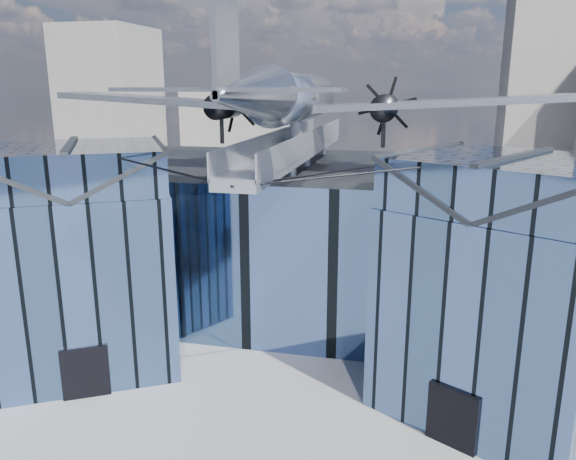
# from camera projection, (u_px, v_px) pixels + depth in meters

# --- Properties ---
(ground_plane) EXTENTS (120.00, 120.00, 0.00)m
(ground_plane) POSITION_uv_depth(u_px,v_px,m) (280.00, 371.00, 29.61)
(ground_plane) COLOR gray
(museum) EXTENTS (32.88, 24.50, 17.60)m
(museum) POSITION_uv_depth(u_px,v_px,m) (302.00, 241.00, 33.71)
(museum) COLOR #476291
(museum) RESTS_ON ground
(bg_towers) EXTENTS (77.00, 24.50, 26.00)m
(bg_towers) POSITION_uv_depth(u_px,v_px,m) (380.00, 121.00, 74.41)
(bg_towers) COLOR gray
(bg_towers) RESTS_ON ground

